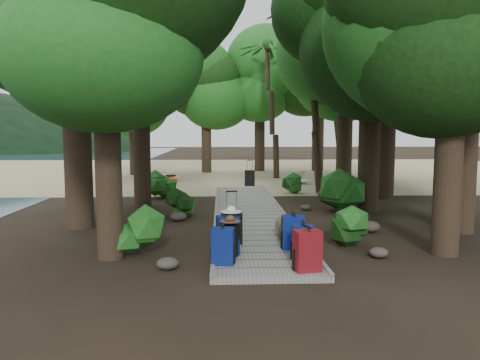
{
  "coord_description": "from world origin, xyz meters",
  "views": [
    {
      "loc": [
        -0.82,
        -12.21,
        2.43
      ],
      "look_at": [
        -0.25,
        1.41,
        1.0
      ],
      "focal_mm": 35.0,
      "sensor_mm": 36.0,
      "label": 1
    }
  ],
  "objects_px": {
    "backpack_right_d": "(293,230)",
    "duffel_right_khaki": "(287,227)",
    "backpack_left_d": "(231,224)",
    "suitcase_on_boardwalk": "(232,228)",
    "backpack_right_b": "(303,241)",
    "sun_lounger": "(301,178)",
    "lone_suitcase_on_sand": "(250,178)",
    "kayak": "(171,177)",
    "backpack_left_a": "(223,244)",
    "backpack_right_a": "(307,249)",
    "backpack_left_c": "(228,231)",
    "backpack_left_b": "(229,239)",
    "backpack_right_c": "(293,230)"
  },
  "relations": [
    {
      "from": "backpack_right_a",
      "to": "suitcase_on_boardwalk",
      "type": "height_order",
      "value": "backpack_right_a"
    },
    {
      "from": "backpack_right_a",
      "to": "suitcase_on_boardwalk",
      "type": "distance_m",
      "value": 2.28
    },
    {
      "from": "backpack_right_d",
      "to": "sun_lounger",
      "type": "bearing_deg",
      "value": 63.33
    },
    {
      "from": "lone_suitcase_on_sand",
      "to": "backpack_left_a",
      "type": "bearing_deg",
      "value": -90.36
    },
    {
      "from": "suitcase_on_boardwalk",
      "to": "lone_suitcase_on_sand",
      "type": "bearing_deg",
      "value": 77.12
    },
    {
      "from": "backpack_right_b",
      "to": "sun_lounger",
      "type": "distance_m",
      "value": 13.26
    },
    {
      "from": "backpack_right_c",
      "to": "kayak",
      "type": "bearing_deg",
      "value": 107.58
    },
    {
      "from": "backpack_right_b",
      "to": "backpack_right_c",
      "type": "xyz_separation_m",
      "value": [
        -0.05,
        0.76,
        0.02
      ]
    },
    {
      "from": "backpack_right_b",
      "to": "lone_suitcase_on_sand",
      "type": "xyz_separation_m",
      "value": [
        -0.19,
        12.27,
        -0.1
      ]
    },
    {
      "from": "backpack_left_b",
      "to": "suitcase_on_boardwalk",
      "type": "relative_size",
      "value": 0.99
    },
    {
      "from": "backpack_right_a",
      "to": "lone_suitcase_on_sand",
      "type": "relative_size",
      "value": 1.1
    },
    {
      "from": "backpack_right_a",
      "to": "backpack_left_c",
      "type": "bearing_deg",
      "value": 120.82
    },
    {
      "from": "backpack_left_a",
      "to": "backpack_right_c",
      "type": "height_order",
      "value": "backpack_right_c"
    },
    {
      "from": "backpack_left_d",
      "to": "lone_suitcase_on_sand",
      "type": "bearing_deg",
      "value": 95.72
    },
    {
      "from": "backpack_left_c",
      "to": "backpack_right_d",
      "type": "bearing_deg",
      "value": 5.01
    },
    {
      "from": "backpack_left_c",
      "to": "backpack_right_a",
      "type": "relative_size",
      "value": 0.99
    },
    {
      "from": "backpack_right_d",
      "to": "suitcase_on_boardwalk",
      "type": "relative_size",
      "value": 0.94
    },
    {
      "from": "backpack_left_a",
      "to": "lone_suitcase_on_sand",
      "type": "bearing_deg",
      "value": 93.43
    },
    {
      "from": "backpack_right_b",
      "to": "duffel_right_khaki",
      "type": "relative_size",
      "value": 1.05
    },
    {
      "from": "backpack_left_d",
      "to": "kayak",
      "type": "distance_m",
      "value": 13.06
    },
    {
      "from": "backpack_left_c",
      "to": "lone_suitcase_on_sand",
      "type": "relative_size",
      "value": 1.09
    },
    {
      "from": "backpack_right_a",
      "to": "backpack_right_b",
      "type": "bearing_deg",
      "value": 74.5
    },
    {
      "from": "duffel_right_khaki",
      "to": "sun_lounger",
      "type": "bearing_deg",
      "value": 79.91
    },
    {
      "from": "backpack_right_d",
      "to": "duffel_right_khaki",
      "type": "xyz_separation_m",
      "value": [
        -0.02,
        0.69,
        -0.08
      ]
    },
    {
      "from": "backpack_left_a",
      "to": "kayak",
      "type": "xyz_separation_m",
      "value": [
        -2.48,
        14.89,
        -0.28
      ]
    },
    {
      "from": "backpack_left_c",
      "to": "backpack_left_d",
      "type": "distance_m",
      "value": 1.15
    },
    {
      "from": "backpack_right_b",
      "to": "duffel_right_khaki",
      "type": "height_order",
      "value": "backpack_right_b"
    },
    {
      "from": "backpack_left_a",
      "to": "backpack_left_c",
      "type": "height_order",
      "value": "backpack_left_c"
    },
    {
      "from": "backpack_left_c",
      "to": "suitcase_on_boardwalk",
      "type": "height_order",
      "value": "backpack_left_c"
    },
    {
      "from": "backpack_left_a",
      "to": "backpack_right_d",
      "type": "bearing_deg",
      "value": 53.14
    },
    {
      "from": "sun_lounger",
      "to": "backpack_left_a",
      "type": "bearing_deg",
      "value": -127.73
    },
    {
      "from": "backpack_left_d",
      "to": "suitcase_on_boardwalk",
      "type": "bearing_deg",
      "value": -78.25
    },
    {
      "from": "backpack_right_b",
      "to": "backpack_left_c",
      "type": "bearing_deg",
      "value": 156.04
    },
    {
      "from": "backpack_left_a",
      "to": "backpack_left_c",
      "type": "distance_m",
      "value": 0.97
    },
    {
      "from": "backpack_right_d",
      "to": "backpack_left_b",
      "type": "bearing_deg",
      "value": -164.18
    },
    {
      "from": "backpack_left_b",
      "to": "duffel_right_khaki",
      "type": "bearing_deg",
      "value": 71.38
    },
    {
      "from": "backpack_right_b",
      "to": "suitcase_on_boardwalk",
      "type": "relative_size",
      "value": 1.07
    },
    {
      "from": "backpack_right_d",
      "to": "backpack_left_c",
      "type": "bearing_deg",
      "value": -178.86
    },
    {
      "from": "backpack_left_b",
      "to": "backpack_left_d",
      "type": "height_order",
      "value": "backpack_left_b"
    },
    {
      "from": "backpack_left_b",
      "to": "duffel_right_khaki",
      "type": "xyz_separation_m",
      "value": [
        1.29,
        1.51,
        -0.1
      ]
    },
    {
      "from": "backpack_right_b",
      "to": "backpack_right_d",
      "type": "relative_size",
      "value": 1.14
    },
    {
      "from": "backpack_left_d",
      "to": "duffel_right_khaki",
      "type": "relative_size",
      "value": 0.84
    },
    {
      "from": "backpack_left_a",
      "to": "duffel_right_khaki",
      "type": "xyz_separation_m",
      "value": [
        1.41,
        2.07,
        -0.14
      ]
    },
    {
      "from": "duffel_right_khaki",
      "to": "lone_suitcase_on_sand",
      "type": "xyz_separation_m",
      "value": [
        -0.16,
        10.46,
        0.02
      ]
    },
    {
      "from": "backpack_left_d",
      "to": "backpack_right_c",
      "type": "height_order",
      "value": "backpack_right_c"
    },
    {
      "from": "backpack_left_a",
      "to": "sun_lounger",
      "type": "relative_size",
      "value": 0.43
    },
    {
      "from": "backpack_left_b",
      "to": "kayak",
      "type": "xyz_separation_m",
      "value": [
        -2.59,
        14.33,
        -0.24
      ]
    },
    {
      "from": "backpack_left_d",
      "to": "duffel_right_khaki",
      "type": "xyz_separation_m",
      "value": [
        1.22,
        -0.04,
        -0.06
      ]
    },
    {
      "from": "backpack_right_b",
      "to": "lone_suitcase_on_sand",
      "type": "relative_size",
      "value": 1.0
    },
    {
      "from": "backpack_right_d",
      "to": "kayak",
      "type": "relative_size",
      "value": 0.17
    }
  ]
}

